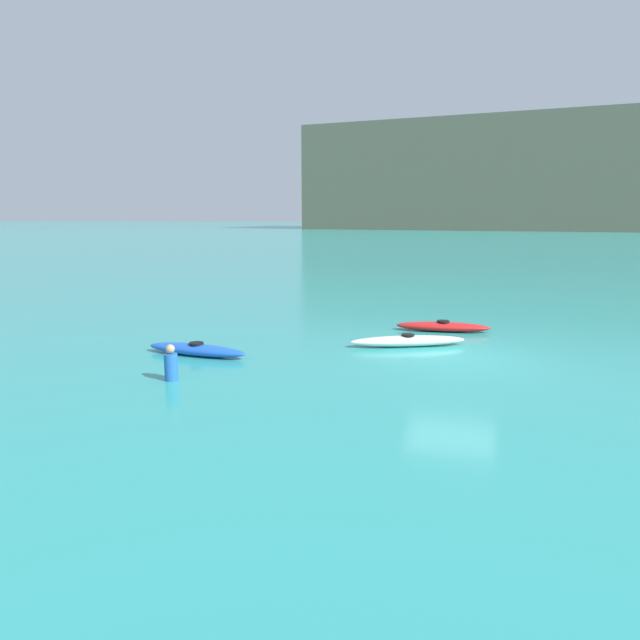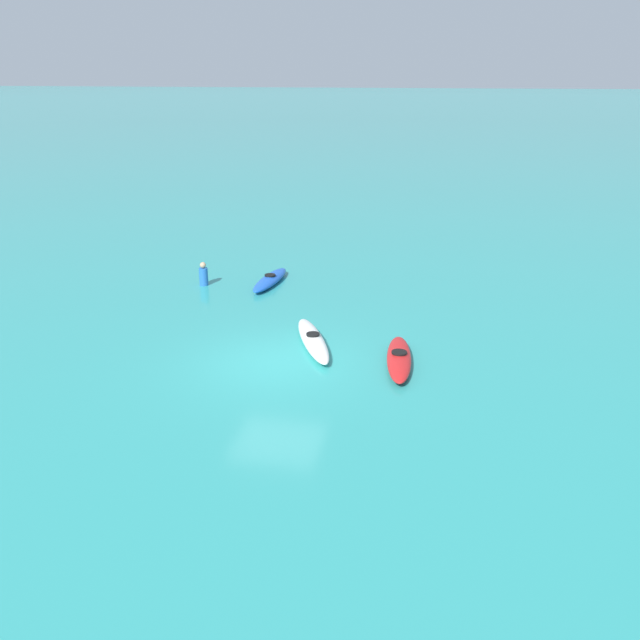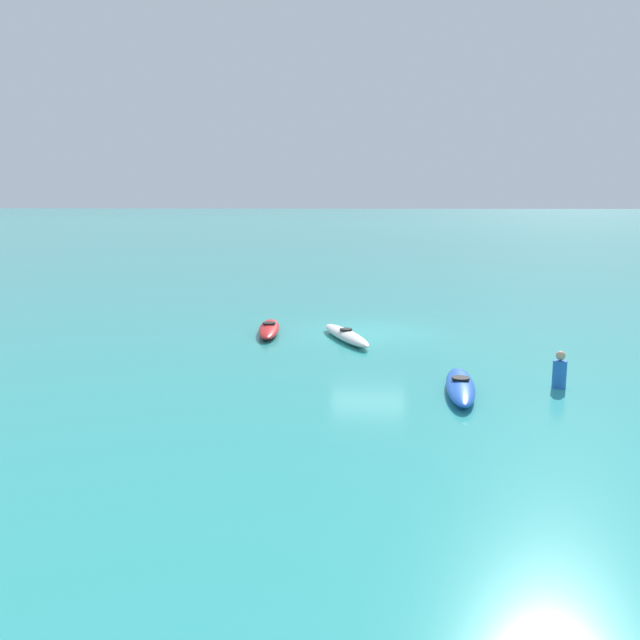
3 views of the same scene
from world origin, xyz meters
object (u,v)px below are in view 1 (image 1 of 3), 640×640
person_near_shore (171,365)px  kayak_white (408,341)px  kayak_red (443,327)px  kayak_blue (197,350)px

person_near_shore → kayak_white: bearing=46.5°
kayak_red → person_near_shore: size_ratio=3.63×
kayak_blue → person_near_shore: bearing=-75.2°
kayak_red → kayak_blue: 8.37m
kayak_white → person_near_shore: (-4.94, -5.19, 0.22)m
person_near_shore → kayak_blue: bearing=104.8°
kayak_white → kayak_blue: bearing=-153.1°
kayak_blue → person_near_shore: size_ratio=3.59×
kayak_red → person_near_shore: (-5.78, -7.76, 0.22)m
kayak_blue → person_near_shore: (0.63, -2.37, 0.22)m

